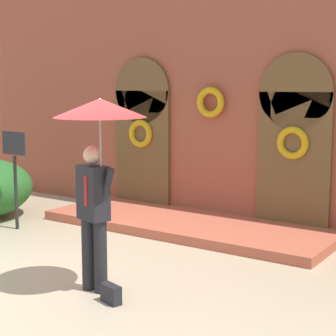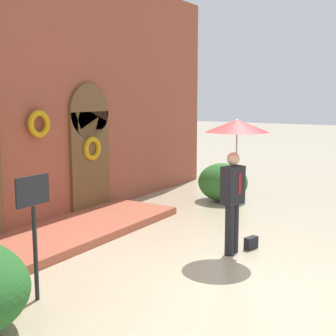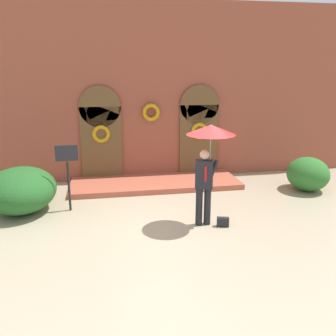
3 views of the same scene
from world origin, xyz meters
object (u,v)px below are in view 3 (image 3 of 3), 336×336
(shrub_left, at_px, (21,190))
(shrub_right, at_px, (308,174))
(sign_post, at_px, (68,167))
(handbag, at_px, (223,222))
(person_with_umbrella, at_px, (209,145))

(shrub_left, xyz_separation_m, shrub_right, (8.12, 0.26, -0.06))
(sign_post, distance_m, shrub_left, 1.36)
(handbag, height_order, shrub_left, shrub_left)
(person_with_umbrella, xyz_separation_m, shrub_right, (3.67, 1.92, -1.41))
(handbag, bearing_deg, person_with_umbrella, 164.62)
(handbag, xyz_separation_m, shrub_right, (3.34, 2.12, 0.39))
(sign_post, distance_m, shrub_right, 6.95)
(person_with_umbrella, relative_size, shrub_right, 1.78)
(shrub_left, bearing_deg, handbag, -21.26)
(handbag, relative_size, shrub_right, 0.21)
(sign_post, relative_size, shrub_right, 1.30)
(handbag, bearing_deg, sign_post, 170.69)
(shrub_right, bearing_deg, sign_post, -176.40)
(sign_post, xyz_separation_m, shrub_right, (6.91, 0.43, -0.66))
(person_with_umbrella, distance_m, shrub_right, 4.38)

